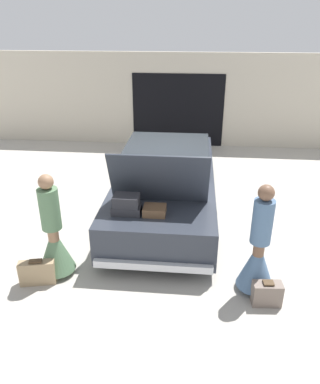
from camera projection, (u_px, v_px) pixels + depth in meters
ground_plane at (166, 207)px, 8.10m from camera, size 40.00×40.00×0.00m
garage_wall_back at (178, 100)px, 11.48m from camera, size 12.00×0.14×2.80m
car at (166, 181)px, 7.86m from camera, size 1.98×5.04×1.81m
person_left at (54, 240)px, 5.77m from camera, size 0.57×0.57×1.71m
person_right at (258, 254)px, 5.40m from camera, size 0.55×0.55×1.72m
suitcase_beside_left_person at (37, 272)px, 5.71m from camera, size 0.56×0.27×0.42m
suitcase_beside_right_person at (267, 294)px, 5.31m from camera, size 0.43×0.23×0.38m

